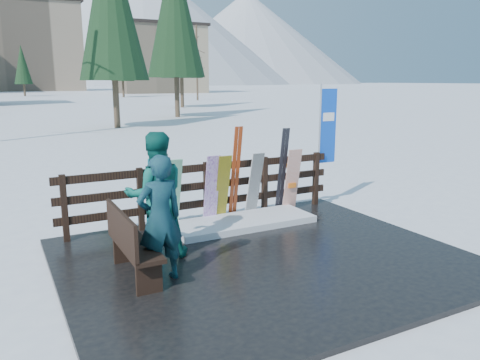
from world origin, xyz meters
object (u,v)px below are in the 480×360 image
snowboard_1 (172,194)px  snowboard_5 (292,180)px  snowboard_0 (155,195)px  snowboard_3 (212,189)px  person_back (156,195)px  snowboard_2 (222,189)px  bench (130,242)px  person_front (160,219)px  rental_flag (326,131)px  snowboard_4 (254,185)px

snowboard_1 → snowboard_5: bearing=-0.0°
snowboard_0 → snowboard_3: snowboard_0 is taller
person_back → snowboard_2: bearing=-136.3°
snowboard_1 → snowboard_3: 0.78m
bench → person_front: 0.57m
snowboard_3 → rental_flag: 3.02m
snowboard_2 → person_back: person_back is taller
bench → snowboard_5: snowboard_5 is taller
snowboard_4 → rental_flag: bearing=7.9°
rental_flag → snowboard_2: bearing=-174.2°
snowboard_4 → snowboard_0: bearing=-180.0°
snowboard_4 → rental_flag: (1.93, 0.27, 0.95)m
snowboard_1 → snowboard_4: 1.71m
snowboard_0 → snowboard_1: bearing=0.0°
person_front → person_back: size_ratio=0.90×
snowboard_1 → snowboard_2: snowboard_1 is taller
bench → rental_flag: size_ratio=0.58×
snowboard_3 → bench: bearing=-139.0°
rental_flag → person_back: bearing=-161.7°
snowboard_2 → snowboard_3: bearing=180.0°
snowboard_0 → person_back: size_ratio=0.72×
snowboard_2 → snowboard_0: bearing=180.0°
person_front → person_back: (0.23, 0.89, 0.10)m
snowboard_4 → person_front: size_ratio=0.77×
bench → rental_flag: 5.41m
snowboard_2 → snowboard_4: snowboard_2 is taller
snowboard_2 → rental_flag: size_ratio=0.52×
snowboard_2 → snowboard_1: bearing=180.0°
rental_flag → person_back: (-4.31, -1.42, -0.64)m
person_back → snowboard_4: bearing=-145.0°
snowboard_1 → snowboard_3: snowboard_3 is taller
snowboard_0 → snowboard_5: (2.93, -0.00, -0.03)m
snowboard_2 → snowboard_4: size_ratio=1.00×
snowboard_1 → snowboard_4: snowboard_1 is taller
bench → person_front: person_front is taller
rental_flag → snowboard_0: bearing=-176.1°
snowboard_2 → bench: bearing=-141.9°
person_back → snowboard_1: bearing=-110.8°
snowboard_0 → snowboard_3: 1.11m
rental_flag → person_front: size_ratio=1.50×
bench → snowboard_2: 2.87m
snowboard_1 → person_back: size_ratio=0.70×
snowboard_1 → person_front: size_ratio=0.78×
snowboard_5 → bench: bearing=-155.3°
snowboard_5 → person_back: bearing=-160.6°
snowboard_4 → snowboard_5: (0.89, -0.00, 0.00)m
snowboard_0 → rental_flag: bearing=3.9°
rental_flag → snowboard_3: bearing=-174.6°
snowboard_3 → snowboard_4: bearing=0.0°
snowboard_0 → snowboard_2: size_ratio=1.03×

